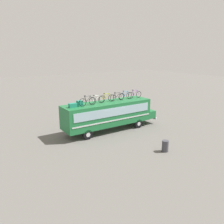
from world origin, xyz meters
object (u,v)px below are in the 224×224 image
rooftop_bicycle_5 (125,96)px  luggage_bag_2 (80,103)px  rooftop_bicycle_3 (107,98)px  rooftop_bicycle_6 (135,94)px  rooftop_bicycle_2 (97,100)px  trash_bin (165,146)px  rooftop_bicycle_1 (88,101)px  rooftop_bicycle_4 (117,97)px  bus (109,113)px  luggage_bag_1 (73,105)px

rooftop_bicycle_5 → luggage_bag_2: bearing=-178.0°
rooftop_bicycle_3 → rooftop_bicycle_5: 2.36m
rooftop_bicycle_3 → rooftop_bicycle_5: (2.36, 0.05, 0.00)m
rooftop_bicycle_3 → rooftop_bicycle_6: 3.57m
rooftop_bicycle_2 → trash_bin: bearing=-72.2°
rooftop_bicycle_1 → rooftop_bicycle_2: rooftop_bicycle_1 is taller
rooftop_bicycle_4 → rooftop_bicycle_5: bearing=6.6°
bus → luggage_bag_1: (-3.97, -0.16, 1.36)m
rooftop_bicycle_5 → trash_bin: bearing=-100.6°
rooftop_bicycle_2 → rooftop_bicycle_3: 1.22m
luggage_bag_2 → rooftop_bicycle_4: (4.23, 0.05, 0.13)m
rooftop_bicycle_1 → rooftop_bicycle_5: 4.76m
rooftop_bicycle_3 → rooftop_bicycle_2: bearing=-175.1°
luggage_bag_2 → rooftop_bicycle_2: 1.81m
bus → rooftop_bicycle_4: (1.05, 0.11, 1.54)m
rooftop_bicycle_2 → rooftop_bicycle_3: bearing=4.9°
luggage_bag_2 → trash_bin: size_ratio=0.56×
rooftop_bicycle_1 → rooftop_bicycle_4: (3.58, 0.38, -0.04)m
luggage_bag_1 → rooftop_bicycle_3: bearing=5.3°
trash_bin → rooftop_bicycle_5: bearing=79.4°
luggage_bag_2 → rooftop_bicycle_6: bearing=0.9°
rooftop_bicycle_2 → rooftop_bicycle_6: 4.79m
luggage_bag_1 → rooftop_bicycle_6: rooftop_bicycle_6 is taller
luggage_bag_1 → rooftop_bicycle_4: bearing=3.1°
rooftop_bicycle_1 → rooftop_bicycle_6: rooftop_bicycle_1 is taller
luggage_bag_2 → trash_bin: 8.49m
rooftop_bicycle_1 → rooftop_bicycle_2: bearing=17.3°
rooftop_bicycle_1 → rooftop_bicycle_3: bearing=11.1°
rooftop_bicycle_1 → rooftop_bicycle_5: bearing=6.2°
rooftop_bicycle_1 → rooftop_bicycle_2: 1.21m
rooftop_bicycle_2 → trash_bin: (2.24, -6.98, -2.84)m
luggage_bag_2 → luggage_bag_1: bearing=-164.5°
trash_bin → rooftop_bicycle_6: bearing=70.2°
luggage_bag_1 → rooftop_bicycle_6: 7.39m
rooftop_bicycle_4 → rooftop_bicycle_5: size_ratio=1.02×
rooftop_bicycle_2 → rooftop_bicycle_4: bearing=0.5°
rooftop_bicycle_5 → trash_bin: 7.80m
rooftop_bicycle_1 → rooftop_bicycle_3: (2.37, 0.47, -0.02)m
rooftop_bicycle_5 → trash_bin: (-1.33, -7.13, -2.86)m
luggage_bag_2 → rooftop_bicycle_5: bearing=2.0°
bus → rooftop_bicycle_1: 3.00m
rooftop_bicycle_2 → luggage_bag_1: bearing=-174.5°
luggage_bag_1 → rooftop_bicycle_3: 3.82m
bus → rooftop_bicycle_1: rooftop_bicycle_1 is taller
rooftop_bicycle_5 → rooftop_bicycle_6: size_ratio=0.94×
bus → rooftop_bicycle_6: bearing=2.8°
rooftop_bicycle_1 → rooftop_bicycle_3: rooftop_bicycle_1 is taller
luggage_bag_2 → rooftop_bicycle_6: (6.59, 0.11, 0.15)m
rooftop_bicycle_1 → rooftop_bicycle_3: 2.42m
luggage_bag_1 → trash_bin: bearing=-54.3°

